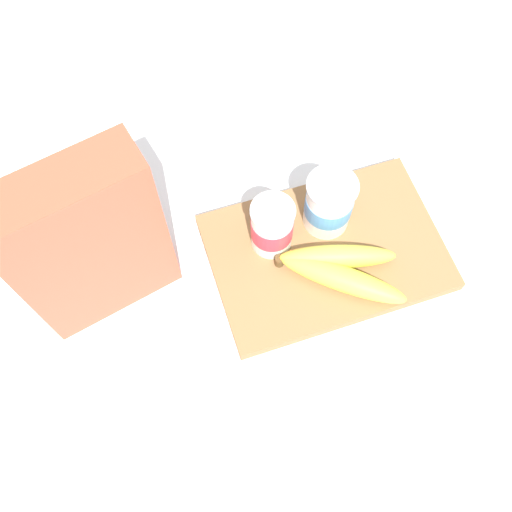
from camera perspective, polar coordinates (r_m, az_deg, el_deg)
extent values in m
plane|color=white|center=(0.90, 6.77, 0.09)|extent=(2.40, 2.40, 0.00)
cube|color=olive|center=(0.89, 6.84, 0.38)|extent=(0.35, 0.23, 0.02)
cube|color=#D85138|center=(0.77, -16.01, 0.94)|extent=(0.20, 0.11, 0.30)
cylinder|color=white|center=(0.84, 1.58, 2.85)|extent=(0.06, 0.06, 0.09)
cylinder|color=#DB384C|center=(0.84, 1.58, 2.85)|extent=(0.06, 0.06, 0.04)
cylinder|color=silver|center=(0.80, 1.66, 4.44)|extent=(0.06, 0.06, 0.00)
cylinder|color=white|center=(0.86, 7.13, 5.05)|extent=(0.07, 0.07, 0.09)
cylinder|color=#5193D1|center=(0.86, 7.13, 5.05)|extent=(0.07, 0.07, 0.03)
cylinder|color=silver|center=(0.82, 7.52, 6.79)|extent=(0.07, 0.07, 0.00)
ellipsoid|color=#DCD545|center=(0.85, 8.34, -2.24)|extent=(0.17, 0.15, 0.03)
ellipsoid|color=#DCD545|center=(0.86, 7.99, -0.05)|extent=(0.17, 0.08, 0.04)
cylinder|color=brown|center=(0.86, 2.27, -0.41)|extent=(0.01, 0.01, 0.02)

